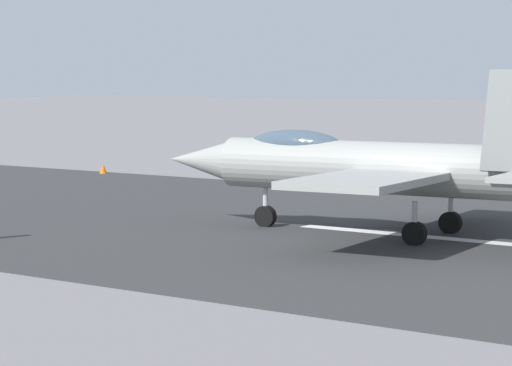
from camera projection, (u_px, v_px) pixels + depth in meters
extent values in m
plane|color=slate|center=(425.00, 237.00, 38.78)|extent=(400.00, 400.00, 0.00)
cube|color=#323333|center=(425.00, 237.00, 38.78)|extent=(240.00, 26.00, 0.02)
cube|color=white|center=(404.00, 235.00, 39.24)|extent=(8.00, 0.70, 0.00)
cylinder|color=#9B9C96|center=(383.00, 168.00, 38.95)|extent=(11.86, 2.96, 1.76)
cone|color=#9B9C96|center=(201.00, 160.00, 42.54)|extent=(2.85, 1.77, 1.50)
ellipsoid|color=#3F5160|center=(296.00, 145.00, 40.54)|extent=(3.69, 1.46, 1.10)
cube|color=#9B9C96|center=(365.00, 181.00, 35.32)|extent=(3.95, 5.85, 0.24)
cube|color=#9B9C96|center=(450.00, 165.00, 41.61)|extent=(3.95, 5.85, 0.24)
cylinder|color=silver|center=(265.00, 207.00, 41.34)|extent=(0.18, 0.18, 1.40)
cylinder|color=black|center=(265.00, 216.00, 41.37)|extent=(0.79, 0.38, 0.76)
cylinder|color=silver|center=(415.00, 224.00, 36.82)|extent=(0.18, 0.18, 1.40)
cylinder|color=black|center=(414.00, 234.00, 36.85)|extent=(0.79, 0.38, 0.76)
cylinder|color=silver|center=(450.00, 213.00, 39.58)|extent=(0.18, 0.18, 1.40)
cylinder|color=black|center=(450.00, 223.00, 39.61)|extent=(0.79, 0.38, 0.76)
cone|color=orange|center=(412.00, 188.00, 52.69)|extent=(0.44, 0.44, 0.55)
cone|color=orange|center=(103.00, 169.00, 63.77)|extent=(0.44, 0.44, 0.55)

